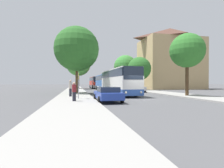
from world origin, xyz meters
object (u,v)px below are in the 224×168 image
parked_car_right_near (137,88)px  pedestrian_waiting_near (70,88)px  tree_left_far (77,49)px  tree_right_near (187,51)px  pedestrian_waiting_far (74,92)px  tree_right_far (125,67)px  bus_middle (104,82)px  bus_rear (95,82)px  bus_front (118,81)px  parked_car_left_curb (108,94)px  tree_right_mid (139,69)px  tree_left_near (78,64)px  bus_stop_sign (78,82)px

parked_car_right_near → pedestrian_waiting_near: pedestrian_waiting_near is taller
tree_left_far → pedestrian_waiting_near: bearing=-96.8°
tree_right_near → pedestrian_waiting_far: bearing=-164.4°
tree_right_far → bus_middle: bearing=-127.6°
bus_middle → bus_rear: size_ratio=0.89×
bus_front → bus_middle: size_ratio=1.16×
bus_front → pedestrian_waiting_near: size_ratio=6.40×
parked_car_left_curb → pedestrian_waiting_far: size_ratio=2.88×
bus_front → tree_right_mid: tree_right_mid is taller
tree_left_near → tree_right_far: tree_left_near is taller
bus_rear → bus_stop_sign: (-5.51, -33.94, -0.04)m
parked_car_right_near → bus_stop_sign: 16.32m
bus_front → bus_rear: bus_front is taller
tree_left_far → tree_right_far: tree_left_far is taller
bus_front → tree_right_far: bearing=69.3°
tree_left_near → tree_right_mid: (12.77, -11.85, -2.03)m
bus_rear → bus_stop_sign: 34.38m
tree_left_far → tree_right_mid: 16.22m
tree_left_near → tree_right_mid: 17.54m
bus_stop_sign → bus_rear: bearing=80.8°
bus_front → bus_middle: (0.13, 13.64, -0.13)m
parked_car_left_curb → pedestrian_waiting_near: 6.03m
tree_left_far → tree_right_mid: (13.39, 8.91, -2.07)m
pedestrian_waiting_far → tree_right_near: bearing=-172.2°
parked_car_right_near → pedestrian_waiting_near: bearing=39.0°
tree_left_near → tree_left_far: (-0.62, -20.76, 0.04)m
bus_front → tree_left_near: bearing=100.0°
bus_front → bus_stop_sign: 8.70m
tree_left_far → parked_car_right_near: bearing=14.9°
bus_front → bus_rear: 27.34m
bus_rear → pedestrian_waiting_near: size_ratio=6.20×
pedestrian_waiting_far → tree_left_near: (0.94, 32.45, 5.79)m
parked_car_left_curb → bus_stop_sign: (-2.56, 1.86, 1.03)m
tree_right_near → parked_car_left_curb: bearing=-161.6°
parked_car_left_curb → pedestrian_waiting_far: pedestrian_waiting_far is taller
tree_left_near → tree_right_mid: size_ratio=1.39×
parked_car_left_curb → tree_right_mid: (10.76, 20.34, 4.01)m
bus_front → tree_left_far: size_ratio=1.21×
bus_stop_sign → pedestrian_waiting_near: bus_stop_sign is taller
bus_middle → parked_car_right_near: 9.23m
bus_front → bus_stop_sign: size_ratio=4.70×
parked_car_right_near → tree_left_near: size_ratio=0.42×
bus_front → bus_stop_sign: bearing=-132.8°
bus_front → pedestrian_waiting_near: bearing=-153.9°
parked_car_left_curb → tree_right_near: (10.53, 3.51, 4.90)m
parked_car_left_curb → tree_left_far: (-2.62, 11.43, 6.08)m
bus_middle → tree_left_far: bearing=-118.9°
tree_right_mid → parked_car_right_near: bearing=-114.4°
bus_rear → tree_right_near: bearing=-77.2°
bus_middle → tree_right_near: (7.29, -18.60, 3.86)m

